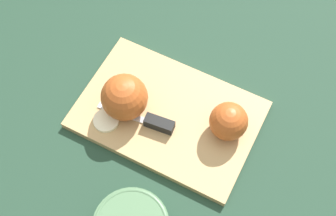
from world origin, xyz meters
name	(u,v)px	position (x,y,z in m)	size (l,w,h in m)	color
ground_plane	(168,116)	(0.00, 0.00, 0.00)	(4.00, 4.00, 0.00)	#1E3828
cutting_board	(168,115)	(0.00, 0.00, 0.01)	(0.36, 0.25, 0.02)	tan
apple_half_left	(229,121)	(-0.12, -0.02, 0.05)	(0.07, 0.07, 0.07)	#AD4C1E
apple_half_right	(124,97)	(0.08, 0.03, 0.06)	(0.09, 0.09, 0.09)	#AD4C1E
knife	(155,123)	(0.01, 0.04, 0.03)	(0.16, 0.04, 0.02)	silver
apple_slice	(106,120)	(0.09, 0.08, 0.02)	(0.05, 0.05, 0.01)	beige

